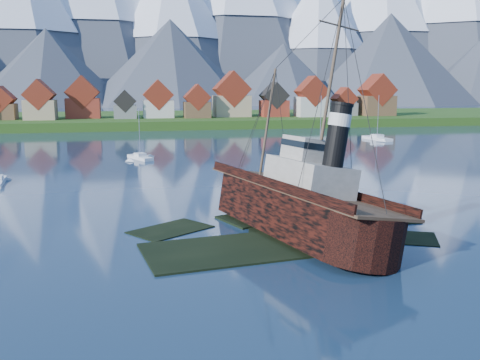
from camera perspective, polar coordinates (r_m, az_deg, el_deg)
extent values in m
plane|color=#192F48|center=(51.82, 3.14, -6.53)|extent=(1400.00, 1400.00, 0.00)
cube|color=black|center=(49.39, 0.34, -7.74)|extent=(19.08, 11.42, 1.00)
cube|color=black|center=(57.33, 7.94, -5.37)|extent=(15.15, 9.76, 1.00)
cube|color=black|center=(60.78, 2.79, -4.30)|extent=(11.45, 9.06, 1.00)
cube|color=black|center=(55.27, 15.60, -6.28)|extent=(10.27, 8.34, 1.00)
cube|color=black|center=(56.21, -7.40, -5.70)|extent=(9.42, 8.68, 1.00)
cube|color=black|center=(61.73, 15.55, -4.51)|extent=(6.00, 4.00, 1.00)
cube|color=#224714|center=(218.86, -8.38, 6.07)|extent=(600.00, 80.00, 3.20)
cube|color=#3F3D38|center=(181.05, -7.65, 5.28)|extent=(600.00, 2.50, 2.00)
cube|color=brown|center=(205.76, -23.99, 6.68)|extent=(9.00, 8.00, 5.50)
cube|color=maroon|center=(205.62, -24.07, 7.89)|extent=(9.16, 8.16, 9.16)
cube|color=tan|center=(200.44, -20.52, 7.02)|extent=(10.50, 9.00, 6.80)
cube|color=maroon|center=(200.29, -20.62, 8.53)|extent=(10.69, 9.18, 10.69)
cube|color=maroon|center=(204.79, -16.37, 7.36)|extent=(12.00, 8.50, 7.20)
cube|color=maroon|center=(204.64, -16.45, 8.97)|extent=(12.22, 8.67, 12.22)
cube|color=slate|center=(199.21, -12.14, 7.13)|extent=(8.00, 7.00, 4.80)
cube|color=black|center=(199.06, -12.18, 8.23)|extent=(8.15, 7.14, 8.15)
cube|color=beige|center=(202.46, -8.72, 7.51)|extent=(11.00, 9.50, 6.40)
cube|color=maroon|center=(202.30, -8.75, 8.97)|extent=(11.20, 9.69, 11.20)
cube|color=brown|center=(199.73, -4.60, 7.47)|extent=(9.50, 8.00, 5.80)
cube|color=maroon|center=(199.58, -4.62, 8.79)|extent=(9.67, 8.16, 9.67)
cube|color=tan|center=(206.81, -0.90, 7.89)|extent=(13.50, 10.00, 8.00)
cube|color=maroon|center=(206.67, -0.90, 9.67)|extent=(13.75, 10.20, 13.75)
cube|color=maroon|center=(207.55, 3.64, 7.63)|extent=(10.00, 8.50, 6.20)
cube|color=black|center=(207.40, 3.66, 8.99)|extent=(10.18, 8.67, 10.18)
cube|color=beige|center=(208.82, 7.61, 7.76)|extent=(11.50, 9.00, 7.50)
cube|color=maroon|center=(208.68, 7.65, 9.36)|extent=(11.71, 9.18, 11.71)
cube|color=slate|center=(217.97, 11.01, 7.43)|extent=(9.00, 7.50, 5.00)
cube|color=maroon|center=(217.83, 11.04, 8.51)|extent=(9.16, 7.65, 9.16)
cube|color=brown|center=(221.44, 14.35, 7.70)|extent=(12.50, 10.00, 7.80)
cube|color=maroon|center=(221.30, 14.42, 9.29)|extent=(12.73, 10.20, 12.73)
cone|color=#2D333D|center=(513.79, -22.29, 15.83)|extent=(180.00, 180.00, 150.00)
cone|color=#2D333D|center=(548.57, -15.16, 17.38)|extent=(210.00, 210.00, 180.00)
cone|color=#2D333D|center=(522.73, -7.24, 16.09)|extent=(170.00, 170.00, 145.00)
cone|color=#2D333D|center=(580.18, -0.40, 18.29)|extent=(240.00, 240.00, 200.00)
cone|color=#2D333D|center=(541.82, 8.32, 14.79)|extent=(150.00, 150.00, 125.00)
cone|color=white|center=(544.50, 8.39, 17.41)|extent=(93.00, 93.00, 75.00)
cone|color=#2D333D|center=(602.63, 14.83, 16.23)|extent=(200.00, 200.00, 170.00)
cone|color=#2D333D|center=(630.22, 22.31, 16.45)|extent=(230.00, 230.00, 190.00)
cone|color=#2D333D|center=(426.01, -19.81, 11.11)|extent=(120.00, 120.00, 58.00)
cone|color=#2D333D|center=(418.59, -7.38, 12.19)|extent=(136.00, 136.00, 66.00)
cone|color=#2D333D|center=(438.62, 4.63, 11.09)|extent=(110.00, 110.00, 50.00)
cone|color=#2D333D|center=(469.51, 15.61, 12.22)|extent=(150.00, 150.00, 75.00)
cube|color=black|center=(53.87, 5.58, -3.40)|extent=(7.12, 20.50, 4.27)
cone|color=black|center=(66.39, 2.18, -0.80)|extent=(7.12, 7.12, 7.12)
cylinder|color=black|center=(44.52, 9.51, -6.38)|extent=(7.12, 7.12, 4.27)
cube|color=#4C3826|center=(53.39, 5.62, -1.07)|extent=(6.98, 27.05, 0.25)
cube|color=black|center=(52.40, 2.06, -0.73)|extent=(0.20, 26.19, 0.92)
cube|color=black|center=(54.41, 9.06, -0.44)|extent=(0.20, 26.19, 0.92)
cube|color=#ADA89E|center=(51.69, 6.15, 0.28)|extent=(5.29, 8.64, 3.05)
cube|color=#ADA89E|center=(52.27, 5.86, 3.32)|extent=(3.66, 4.07, 2.24)
cylinder|color=black|center=(47.96, 7.47, 4.76)|extent=(1.93, 1.93, 5.69)
cylinder|color=silver|center=(47.85, 7.51, 6.46)|extent=(2.03, 2.03, 1.12)
cylinder|color=#473828|center=(60.34, 3.41, 6.19)|extent=(0.28, 0.28, 12.20)
cylinder|color=#473828|center=(50.01, 6.74, 11.87)|extent=(0.33, 0.33, 13.22)
cube|color=white|center=(110.58, -10.60, 2.25)|extent=(5.26, 8.28, 1.09)
cube|color=white|center=(110.47, -10.61, 2.69)|extent=(2.59, 2.83, 0.64)
cylinder|color=gray|center=(110.01, -10.68, 4.97)|extent=(0.13, 0.13, 9.44)
cube|color=white|center=(122.97, 8.52, 3.09)|extent=(8.09, 8.83, 1.35)
cube|color=white|center=(122.85, 8.53, 3.59)|extent=(3.35, 3.41, 0.79)
cylinder|color=gray|center=(122.36, 8.60, 6.14)|extent=(0.16, 0.16, 11.74)
cube|color=white|center=(152.23, 14.41, 4.21)|extent=(4.29, 11.24, 1.32)
cube|color=white|center=(152.14, 14.42, 4.60)|extent=(2.83, 3.38, 0.77)
cylinder|color=gray|center=(151.75, 14.51, 6.59)|extent=(0.15, 0.15, 11.40)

